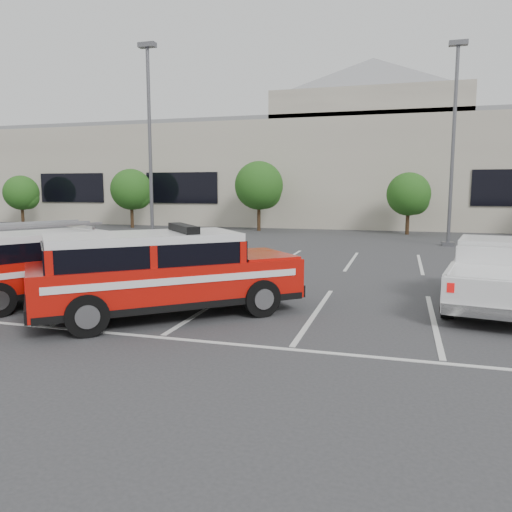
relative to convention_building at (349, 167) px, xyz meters
The scene contains 12 objects.
ground 32.21m from the convention_building, 90.33° to the right, with size 120.00×120.00×0.00m, color #333335.
stall_markings 27.77m from the convention_building, 90.38° to the right, with size 23.00×15.00×0.01m, color silver.
convention_building is the anchor object (origin of this frame).
tree_far_left 27.03m from the convention_building, 158.63° to the right, with size 2.77×2.77×3.99m.
tree_left 18.11m from the convention_building, 146.95° to the right, with size 3.07×3.07×4.42m.
tree_mid_left 11.19m from the convention_building, 117.40° to the right, with size 3.37×3.37×4.85m.
tree_mid_right 11.20m from the convention_building, 63.43° to the right, with size 2.77×2.77×3.99m.
light_pole_left 21.49m from the convention_building, 112.39° to the right, with size 0.90×0.60×10.24m.
light_pole_mid 17.27m from the convention_building, 66.74° to the right, with size 0.90×0.60×10.24m.
fire_chief_suv 33.30m from the convention_building, 91.56° to the right, with size 6.08×5.65×2.15m.
white_pickup 30.84m from the convention_building, 77.30° to the right, with size 2.84×5.77×1.69m.
ladder_suv 33.01m from the convention_building, 98.10° to the right, with size 4.45×5.63×2.09m.
Camera 1 is at (4.60, -11.68, 3.01)m, focal length 35.00 mm.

